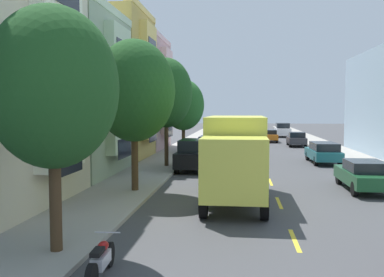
# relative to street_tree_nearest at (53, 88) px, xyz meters

# --- Properties ---
(ground_plane) EXTENTS (160.00, 160.00, 0.00)m
(ground_plane) POSITION_rel_street_tree_nearest_xyz_m (6.40, 25.03, -4.39)
(ground_plane) COLOR #424244
(sidewalk_left) EXTENTS (3.20, 120.00, 0.14)m
(sidewalk_left) POSITION_rel_street_tree_nearest_xyz_m (-0.70, 23.03, -4.32)
(sidewalk_left) COLOR #A39E93
(sidewalk_left) RESTS_ON ground_plane
(sidewalk_right) EXTENTS (3.20, 120.00, 0.14)m
(sidewalk_right) POSITION_rel_street_tree_nearest_xyz_m (13.50, 23.03, -4.32)
(sidewalk_right) COLOR #A39E93
(sidewalk_right) RESTS_ON ground_plane
(lane_centerline_dashes) EXTENTS (0.14, 47.20, 0.01)m
(lane_centerline_dashes) POSITION_rel_street_tree_nearest_xyz_m (6.40, 19.53, -4.39)
(lane_centerline_dashes) COLOR yellow
(lane_centerline_dashes) RESTS_ON ground_plane
(townhouse_third_sage) EXTENTS (12.66, 7.67, 9.56)m
(townhouse_third_sage) POSITION_rel_street_tree_nearest_xyz_m (-8.22, 12.91, 0.18)
(townhouse_third_sage) COLOR #99AD8E
(townhouse_third_sage) RESTS_ON ground_plane
(townhouse_fourth_mustard) EXTENTS (13.22, 7.67, 11.34)m
(townhouse_fourth_mustard) POSITION_rel_street_tree_nearest_xyz_m (-8.50, 20.78, 1.07)
(townhouse_fourth_mustard) COLOR tan
(townhouse_fourth_mustard) RESTS_ON ground_plane
(townhouse_fifth_rose) EXTENTS (13.34, 7.67, 10.54)m
(townhouse_fifth_rose) POSITION_rel_street_tree_nearest_xyz_m (-8.56, 28.65, 0.68)
(townhouse_fifth_rose) COLOR #CC9E9E
(townhouse_fifth_rose) RESTS_ON ground_plane
(street_tree_nearest) EXTENTS (3.37, 3.37, 6.37)m
(street_tree_nearest) POSITION_rel_street_tree_nearest_xyz_m (0.00, 0.00, 0.00)
(street_tree_nearest) COLOR #47331E
(street_tree_nearest) RESTS_ON sidewalk_left
(street_tree_second) EXTENTS (3.72, 3.72, 6.86)m
(street_tree_second) POSITION_rel_street_tree_nearest_xyz_m (0.00, 8.37, 0.28)
(street_tree_second) COLOR #47331E
(street_tree_second) RESTS_ON sidewalk_left
(street_tree_third) EXTENTS (3.39, 3.39, 7.04)m
(street_tree_third) POSITION_rel_street_tree_nearest_xyz_m (0.00, 16.74, 0.51)
(street_tree_third) COLOR #47331E
(street_tree_third) RESTS_ON sidewalk_left
(street_tree_farthest) EXTENTS (3.52, 3.52, 6.23)m
(street_tree_farthest) POSITION_rel_street_tree_nearest_xyz_m (0.00, 25.12, -0.19)
(street_tree_farthest) COLOR #47331E
(street_tree_farthest) RESTS_ON sidewalk_left
(delivery_box_truck) EXTENTS (2.45, 7.18, 3.53)m
(delivery_box_truck) POSITION_rel_street_tree_nearest_xyz_m (4.60, 7.18, -2.42)
(delivery_box_truck) COLOR #D8D84C
(delivery_box_truck) RESTS_ON ground_plane
(parked_hatchback_charcoal) EXTENTS (1.84, 4.04, 1.50)m
(parked_hatchback_charcoal) POSITION_rel_street_tree_nearest_xyz_m (10.61, 34.12, -3.64)
(parked_hatchback_charcoal) COLOR #333338
(parked_hatchback_charcoal) RESTS_ON ground_plane
(parked_hatchback_champagne) EXTENTS (1.84, 4.04, 1.50)m
(parked_hatchback_champagne) POSITION_rel_street_tree_nearest_xyz_m (2.11, 46.18, -3.64)
(parked_hatchback_champagne) COLOR tan
(parked_hatchback_champagne) RESTS_ON ground_plane
(parked_wagon_teal) EXTENTS (1.90, 4.73, 1.50)m
(parked_wagon_teal) POSITION_rel_street_tree_nearest_xyz_m (10.69, 20.35, -3.59)
(parked_wagon_teal) COLOR #195B60
(parked_wagon_teal) RESTS_ON ground_plane
(parked_suv_white) EXTENTS (2.01, 4.83, 1.93)m
(parked_suv_white) POSITION_rel_street_tree_nearest_xyz_m (10.67, 49.22, -3.41)
(parked_suv_white) COLOR silver
(parked_suv_white) RESTS_ON ground_plane
(parked_wagon_sky) EXTENTS (1.88, 4.72, 1.50)m
(parked_wagon_sky) POSITION_rel_street_tree_nearest_xyz_m (2.10, 25.88, -3.59)
(parked_wagon_sky) COLOR #7A9EC6
(parked_wagon_sky) RESTS_ON ground_plane
(parked_sedan_forest) EXTENTS (1.81, 4.51, 1.43)m
(parked_sedan_forest) POSITION_rel_street_tree_nearest_xyz_m (10.63, 10.20, -3.64)
(parked_sedan_forest) COLOR #194C28
(parked_sedan_forest) RESTS_ON ground_plane
(parked_suv_silver) EXTENTS (2.06, 4.84, 1.93)m
(parked_suv_silver) POSITION_rel_street_tree_nearest_xyz_m (1.97, 38.49, -3.41)
(parked_suv_silver) COLOR #B2B5BA
(parked_suv_silver) RESTS_ON ground_plane
(parked_suv_black) EXTENTS (2.02, 4.83, 1.93)m
(parked_suv_black) POSITION_rel_street_tree_nearest_xyz_m (1.90, 16.03, -3.41)
(parked_suv_black) COLOR black
(parked_suv_black) RESTS_ON ground_plane
(moving_orange_sedan) EXTENTS (1.80, 4.50, 1.43)m
(moving_orange_sedan) POSITION_rel_street_tree_nearest_xyz_m (8.20, 40.01, -3.64)
(moving_orange_sedan) COLOR orange
(moving_orange_sedan) RESTS_ON ground_plane
(parked_motorcycle) EXTENTS (0.62, 2.05, 0.90)m
(parked_motorcycle) POSITION_rel_street_tree_nearest_xyz_m (1.65, -1.30, -3.98)
(parked_motorcycle) COLOR black
(parked_motorcycle) RESTS_ON ground_plane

